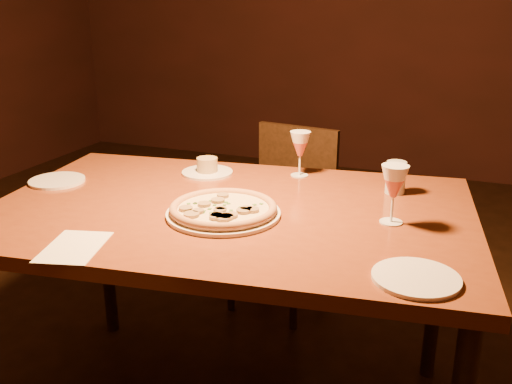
% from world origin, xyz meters
% --- Properties ---
extents(dining_table, '(1.67, 1.19, 0.83)m').
position_xyz_m(dining_table, '(-0.00, 0.15, 0.76)').
color(dining_table, brown).
rests_on(dining_table, floor).
extents(chair_far, '(0.48, 0.48, 0.88)m').
position_xyz_m(chair_far, '(-0.11, 1.06, 0.49)').
color(chair_far, black).
rests_on(chair_far, floor).
extents(pizza_plate, '(0.36, 0.36, 0.04)m').
position_xyz_m(pizza_plate, '(0.01, 0.08, 0.85)').
color(pizza_plate, white).
rests_on(pizza_plate, dining_table).
extents(ramekin_saucer, '(0.20, 0.20, 0.06)m').
position_xyz_m(ramekin_saucer, '(-0.23, 0.46, 0.85)').
color(ramekin_saucer, white).
rests_on(ramekin_saucer, dining_table).
extents(wine_glass_far, '(0.08, 0.08, 0.17)m').
position_xyz_m(wine_glass_far, '(0.11, 0.56, 0.91)').
color(wine_glass_far, '#C35951').
rests_on(wine_glass_far, dining_table).
extents(wine_glass_right, '(0.08, 0.08, 0.18)m').
position_xyz_m(wine_glass_right, '(0.51, 0.21, 0.92)').
color(wine_glass_right, '#C35951').
rests_on(wine_glass_right, dining_table).
extents(water_tumbler, '(0.07, 0.07, 0.11)m').
position_xyz_m(water_tumbler, '(0.48, 0.49, 0.89)').
color(water_tumbler, '#B3BEC4').
rests_on(water_tumbler, dining_table).
extents(side_plate_left, '(0.20, 0.20, 0.01)m').
position_xyz_m(side_plate_left, '(-0.70, 0.16, 0.83)').
color(side_plate_left, white).
rests_on(side_plate_left, dining_table).
extents(side_plate_near, '(0.21, 0.21, 0.01)m').
position_xyz_m(side_plate_near, '(0.62, -0.14, 0.83)').
color(side_plate_near, white).
rests_on(side_plate_near, dining_table).
extents(menu_card, '(0.20, 0.25, 0.00)m').
position_xyz_m(menu_card, '(-0.27, -0.29, 0.83)').
color(menu_card, white).
rests_on(menu_card, dining_table).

